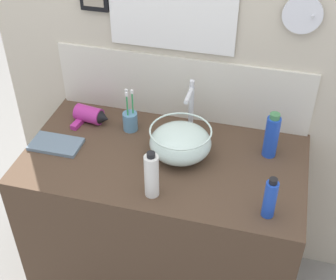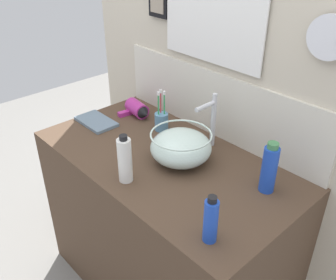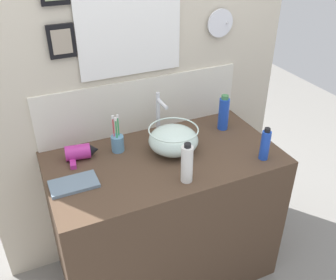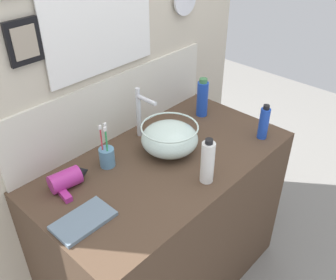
% 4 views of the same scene
% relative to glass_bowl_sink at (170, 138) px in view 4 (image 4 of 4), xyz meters
% --- Properties ---
extents(ground_plane, '(6.00, 6.00, 0.00)m').
position_rel_glass_bowl_sink_xyz_m(ground_plane, '(-0.07, -0.03, -0.92)').
color(ground_plane, gray).
extents(vanity_counter, '(1.22, 0.66, 0.85)m').
position_rel_glass_bowl_sink_xyz_m(vanity_counter, '(-0.07, -0.03, -0.50)').
color(vanity_counter, '#4C3828').
rests_on(vanity_counter, ground).
extents(back_panel, '(1.81, 0.09, 2.34)m').
position_rel_glass_bowl_sink_xyz_m(back_panel, '(-0.07, 0.32, 0.25)').
color(back_panel, beige).
rests_on(back_panel, ground).
extents(glass_bowl_sink, '(0.27, 0.27, 0.14)m').
position_rel_glass_bowl_sink_xyz_m(glass_bowl_sink, '(0.00, 0.00, 0.00)').
color(glass_bowl_sink, silver).
rests_on(glass_bowl_sink, vanity_counter).
extents(faucet, '(0.02, 0.13, 0.26)m').
position_rel_glass_bowl_sink_xyz_m(faucet, '(0.00, 0.19, 0.08)').
color(faucet, silver).
rests_on(faucet, vanity_counter).
extents(hair_drier, '(0.18, 0.14, 0.08)m').
position_rel_glass_bowl_sink_xyz_m(hair_drier, '(-0.47, 0.13, -0.03)').
color(hair_drier, '#B22D8C').
rests_on(hair_drier, vanity_counter).
extents(toothbrush_cup, '(0.07, 0.07, 0.21)m').
position_rel_glass_bowl_sink_xyz_m(toothbrush_cup, '(-0.27, 0.13, -0.02)').
color(toothbrush_cup, '#598CB2').
rests_on(toothbrush_cup, vanity_counter).
extents(shampoo_bottle, '(0.06, 0.06, 0.21)m').
position_rel_glass_bowl_sink_xyz_m(shampoo_bottle, '(-0.05, -0.26, 0.03)').
color(shampoo_bottle, white).
rests_on(shampoo_bottle, vanity_counter).
extents(lotion_bottle, '(0.05, 0.05, 0.18)m').
position_rel_glass_bowl_sink_xyz_m(lotion_bottle, '(0.40, -0.26, 0.01)').
color(lotion_bottle, blue).
rests_on(lotion_bottle, vanity_counter).
extents(spray_bottle, '(0.06, 0.06, 0.21)m').
position_rel_glass_bowl_sink_xyz_m(spray_bottle, '(0.37, 0.10, 0.03)').
color(spray_bottle, blue).
rests_on(spray_bottle, vanity_counter).
extents(hand_towel, '(0.22, 0.13, 0.02)m').
position_rel_glass_bowl_sink_xyz_m(hand_towel, '(-0.55, -0.07, -0.06)').
color(hand_towel, slate).
rests_on(hand_towel, vanity_counter).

